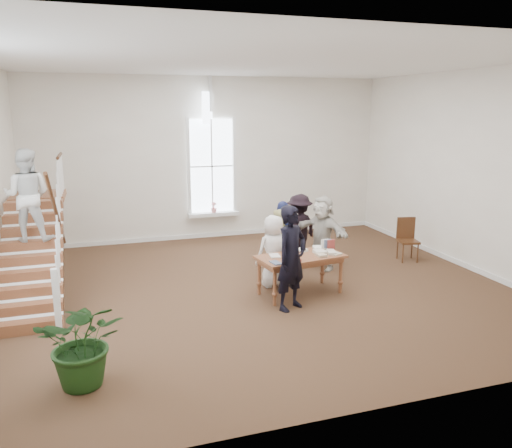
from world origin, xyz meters
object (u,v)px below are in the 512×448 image
object	(u,v)px
elderly_woman	(274,251)
side_chair	(407,236)
police_officer	(292,258)
woman_cluster_b	(299,228)
library_table	(302,259)
person_yellow	(279,243)
woman_cluster_a	(282,236)
floor_plant	(84,342)
woman_cluster_c	(322,232)

from	to	relation	value
elderly_woman	side_chair	distance (m)	3.81
side_chair	police_officer	bearing A→B (deg)	-139.41
woman_cluster_b	side_chair	distance (m)	2.67
library_table	person_yellow	size ratio (longest dim) A/B	1.19
woman_cluster_b	woman_cluster_a	bearing A→B (deg)	9.99
library_table	woman_cluster_b	bearing A→B (deg)	60.09
library_table	woman_cluster_a	xyz separation A→B (m)	(0.18, 1.56, 0.09)
woman_cluster_a	woman_cluster_b	xyz separation A→B (m)	(0.60, 0.45, 0.03)
woman_cluster_b	floor_plant	size ratio (longest dim) A/B	1.33
woman_cluster_b	elderly_woman	bearing A→B (deg)	23.84
woman_cluster_c	side_chair	xyz separation A→B (m)	(2.27, -0.01, -0.27)
library_table	elderly_woman	xyz separation A→B (m)	(-0.38, 0.59, 0.04)
elderly_woman	woman_cluster_b	size ratio (longest dim) A/B	0.91
floor_plant	side_chair	bearing A→B (deg)	26.05
library_table	woman_cluster_c	distance (m)	1.75
police_officer	woman_cluster_b	bearing A→B (deg)	35.54
woman_cluster_c	woman_cluster_a	bearing A→B (deg)	-129.34
floor_plant	side_chair	xyz separation A→B (m)	(7.42, 3.63, -0.03)
woman_cluster_b	floor_plant	world-z (taller)	woman_cluster_b
floor_plant	person_yellow	bearing A→B (deg)	40.21
police_officer	person_yellow	xyz separation A→B (m)	(0.40, 1.75, -0.21)
police_officer	woman_cluster_a	bearing A→B (deg)	44.23
side_chair	elderly_woman	bearing A→B (deg)	-155.58
woman_cluster_c	side_chair	size ratio (longest dim) A/B	1.64
police_officer	woman_cluster_c	size ratio (longest dim) A/B	1.14
library_table	person_yellow	world-z (taller)	person_yellow
person_yellow	woman_cluster_c	size ratio (longest dim) A/B	0.89
woman_cluster_a	side_chair	bearing A→B (deg)	-103.56
library_table	woman_cluster_c	size ratio (longest dim) A/B	1.06
woman_cluster_c	floor_plant	distance (m)	6.31
woman_cluster_b	woman_cluster_c	distance (m)	0.72
police_officer	floor_plant	world-z (taller)	police_officer
person_yellow	side_chair	size ratio (longest dim) A/B	1.46
elderly_woman	person_yellow	world-z (taller)	person_yellow
woman_cluster_a	side_chair	xyz separation A→B (m)	(3.17, -0.21, -0.21)
police_officer	floor_plant	size ratio (longest dim) A/B	1.57
elderly_woman	side_chair	world-z (taller)	elderly_woman
woman_cluster_a	woman_cluster_c	bearing A→B (deg)	-112.26
police_officer	elderly_woman	size ratio (longest dim) A/B	1.29
library_table	side_chair	distance (m)	3.62
woman_cluster_b	police_officer	bearing A→B (deg)	37.83
woman_cluster_c	police_officer	bearing A→B (deg)	-64.51
police_officer	side_chair	distance (m)	4.34
woman_cluster_b	side_chair	size ratio (longest dim) A/B	1.58
elderly_woman	woman_cluster_a	world-z (taller)	woman_cluster_a
person_yellow	floor_plant	xyz separation A→B (m)	(-3.99, -3.37, -0.14)
woman_cluster_a	woman_cluster_b	distance (m)	0.75
woman_cluster_c	library_table	bearing A→B (deg)	-65.29
elderly_woman	person_yellow	size ratio (longest dim) A/B	0.99
person_yellow	woman_cluster_a	size ratio (longest dim) A/B	0.95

